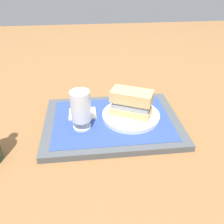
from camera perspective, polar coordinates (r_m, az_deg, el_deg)
ground_plane at (r=0.80m, az=0.00°, el=-3.02°), size 3.00×3.00×0.00m
tray at (r=0.80m, az=0.00°, el=-2.43°), size 0.44×0.32×0.02m
placemat at (r=0.79m, az=0.00°, el=-1.80°), size 0.38×0.27×0.00m
plate at (r=0.80m, az=4.49°, el=-0.82°), size 0.19×0.19×0.01m
sandwich at (r=0.77m, az=4.41°, el=2.34°), size 0.14×0.11×0.08m
beer_glass at (r=0.72m, az=-7.43°, el=0.85°), size 0.06×0.06×0.12m
napkin_folded at (r=0.82m, az=-7.01°, el=-0.38°), size 0.09×0.07×0.01m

